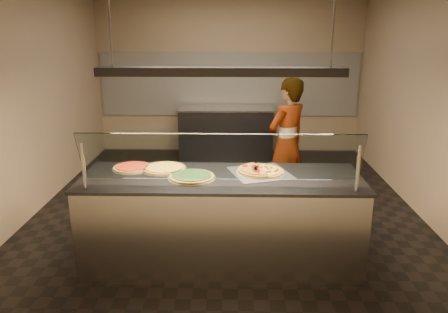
{
  "coord_description": "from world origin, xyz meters",
  "views": [
    {
      "loc": [
        0.09,
        -5.38,
        2.34
      ],
      "look_at": [
        -0.01,
        -0.93,
        1.02
      ],
      "focal_mm": 35.0,
      "sensor_mm": 36.0,
      "label": 1
    }
  ],
  "objects_px": {
    "sneeze_guard": "(220,158)",
    "serving_counter": "(221,220)",
    "pizza_spinach": "(192,176)",
    "prep_table": "(226,132)",
    "half_pizza_pepperoni": "(250,170)",
    "heat_lamp_housing": "(221,72)",
    "pizza_spatula": "(169,170)",
    "pizza_tomato": "(132,167)",
    "pizza_cheese": "(164,168)",
    "worker": "(287,143)",
    "perforated_tray": "(260,172)",
    "half_pizza_sausage": "(271,170)"
  },
  "relations": [
    {
      "from": "pizza_tomato",
      "to": "heat_lamp_housing",
      "type": "bearing_deg",
      "value": -14.11
    },
    {
      "from": "perforated_tray",
      "to": "pizza_tomato",
      "type": "distance_m",
      "value": 1.33
    },
    {
      "from": "serving_counter",
      "to": "perforated_tray",
      "type": "bearing_deg",
      "value": 16.87
    },
    {
      "from": "perforated_tray",
      "to": "sneeze_guard",
      "type": "bearing_deg",
      "value": -130.33
    },
    {
      "from": "pizza_tomato",
      "to": "worker",
      "type": "bearing_deg",
      "value": 36.83
    },
    {
      "from": "pizza_spinach",
      "to": "pizza_spatula",
      "type": "distance_m",
      "value": 0.29
    },
    {
      "from": "half_pizza_pepperoni",
      "to": "prep_table",
      "type": "height_order",
      "value": "half_pizza_pepperoni"
    },
    {
      "from": "half_pizza_pepperoni",
      "to": "heat_lamp_housing",
      "type": "bearing_deg",
      "value": -157.35
    },
    {
      "from": "half_pizza_pepperoni",
      "to": "pizza_tomato",
      "type": "xyz_separation_m",
      "value": [
        -1.22,
        0.12,
        -0.02
      ]
    },
    {
      "from": "pizza_tomato",
      "to": "perforated_tray",
      "type": "bearing_deg",
      "value": -5.0
    },
    {
      "from": "prep_table",
      "to": "pizza_tomato",
      "type": "bearing_deg",
      "value": -104.05
    },
    {
      "from": "perforated_tray",
      "to": "pizza_spinach",
      "type": "height_order",
      "value": "pizza_spinach"
    },
    {
      "from": "heat_lamp_housing",
      "to": "pizza_tomato",
      "type": "bearing_deg",
      "value": 165.89
    },
    {
      "from": "pizza_cheese",
      "to": "heat_lamp_housing",
      "type": "distance_m",
      "value": 1.19
    },
    {
      "from": "perforated_tray",
      "to": "half_pizza_sausage",
      "type": "height_order",
      "value": "half_pizza_sausage"
    },
    {
      "from": "perforated_tray",
      "to": "half_pizza_sausage",
      "type": "bearing_deg",
      "value": -0.39
    },
    {
      "from": "worker",
      "to": "perforated_tray",
      "type": "bearing_deg",
      "value": 31.79
    },
    {
      "from": "half_pizza_pepperoni",
      "to": "half_pizza_sausage",
      "type": "relative_size",
      "value": 1.0
    },
    {
      "from": "pizza_spatula",
      "to": "worker",
      "type": "relative_size",
      "value": 0.16
    },
    {
      "from": "half_pizza_pepperoni",
      "to": "perforated_tray",
      "type": "bearing_deg",
      "value": 0.15
    },
    {
      "from": "half_pizza_pepperoni",
      "to": "pizza_spinach",
      "type": "height_order",
      "value": "half_pizza_pepperoni"
    },
    {
      "from": "pizza_cheese",
      "to": "prep_table",
      "type": "height_order",
      "value": "pizza_cheese"
    },
    {
      "from": "pizza_cheese",
      "to": "pizza_spatula",
      "type": "bearing_deg",
      "value": -61.32
    },
    {
      "from": "pizza_cheese",
      "to": "pizza_spatula",
      "type": "xyz_separation_m",
      "value": [
        0.06,
        -0.12,
        0.01
      ]
    },
    {
      "from": "heat_lamp_housing",
      "to": "pizza_spatula",
      "type": "bearing_deg",
      "value": 169.97
    },
    {
      "from": "pizza_cheese",
      "to": "sneeze_guard",
      "type": "bearing_deg",
      "value": -42.89
    },
    {
      "from": "heat_lamp_housing",
      "to": "half_pizza_sausage",
      "type": "bearing_deg",
      "value": 13.25
    },
    {
      "from": "pizza_tomato",
      "to": "worker",
      "type": "distance_m",
      "value": 2.2
    },
    {
      "from": "prep_table",
      "to": "heat_lamp_housing",
      "type": "bearing_deg",
      "value": -89.61
    },
    {
      "from": "prep_table",
      "to": "heat_lamp_housing",
      "type": "xyz_separation_m",
      "value": [
        0.03,
        -3.87,
        1.48
      ]
    },
    {
      "from": "pizza_tomato",
      "to": "pizza_spatula",
      "type": "bearing_deg",
      "value": -19.29
    },
    {
      "from": "serving_counter",
      "to": "worker",
      "type": "bearing_deg",
      "value": 62.01
    },
    {
      "from": "sneeze_guard",
      "to": "worker",
      "type": "xyz_separation_m",
      "value": [
        0.83,
        1.9,
        -0.36
      ]
    },
    {
      "from": "serving_counter",
      "to": "half_pizza_sausage",
      "type": "relative_size",
      "value": 5.53
    },
    {
      "from": "pizza_tomato",
      "to": "prep_table",
      "type": "relative_size",
      "value": 0.24
    },
    {
      "from": "pizza_cheese",
      "to": "pizza_spinach",
      "type": "bearing_deg",
      "value": -40.15
    },
    {
      "from": "half_pizza_pepperoni",
      "to": "pizza_cheese",
      "type": "xyz_separation_m",
      "value": [
        -0.88,
        0.09,
        -0.02
      ]
    },
    {
      "from": "perforated_tray",
      "to": "half_pizza_pepperoni",
      "type": "distance_m",
      "value": 0.11
    },
    {
      "from": "pizza_cheese",
      "to": "pizza_spatula",
      "type": "height_order",
      "value": "pizza_spatula"
    },
    {
      "from": "sneeze_guard",
      "to": "pizza_spinach",
      "type": "bearing_deg",
      "value": 134.4
    },
    {
      "from": "sneeze_guard",
      "to": "pizza_tomato",
      "type": "xyz_separation_m",
      "value": [
        -0.94,
        0.58,
        -0.28
      ]
    },
    {
      "from": "perforated_tray",
      "to": "pizza_cheese",
      "type": "height_order",
      "value": "pizza_cheese"
    },
    {
      "from": "pizza_spinach",
      "to": "prep_table",
      "type": "xyz_separation_m",
      "value": [
        0.26,
        3.92,
        -0.48
      ]
    },
    {
      "from": "sneeze_guard",
      "to": "serving_counter",
      "type": "bearing_deg",
      "value": 90.0
    },
    {
      "from": "worker",
      "to": "pizza_cheese",
      "type": "bearing_deg",
      "value": 1.96
    },
    {
      "from": "half_pizza_pepperoni",
      "to": "pizza_spatula",
      "type": "xyz_separation_m",
      "value": [
        -0.82,
        -0.02,
        -0.01
      ]
    },
    {
      "from": "sneeze_guard",
      "to": "prep_table",
      "type": "xyz_separation_m",
      "value": [
        -0.03,
        4.21,
        -0.76
      ]
    },
    {
      "from": "serving_counter",
      "to": "pizza_cheese",
      "type": "height_order",
      "value": "pizza_cheese"
    },
    {
      "from": "sneeze_guard",
      "to": "pizza_spatula",
      "type": "height_order",
      "value": "sneeze_guard"
    },
    {
      "from": "pizza_cheese",
      "to": "perforated_tray",
      "type": "bearing_deg",
      "value": -5.33
    }
  ]
}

